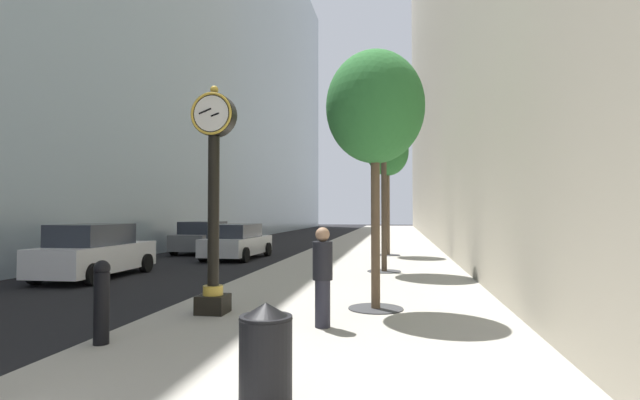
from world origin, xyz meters
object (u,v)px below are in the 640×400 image
Objects in this scene: pedestrian_walking at (323,274)px; car_grey_mid at (205,238)px; bollard_second at (102,300)px; street_tree_mid_near at (384,117)px; trash_bin at (266,355)px; street_tree_near at (375,109)px; car_white_far at (95,252)px; street_tree_mid_far at (388,153)px; car_silver_near at (237,242)px; street_clock at (213,188)px.

car_grey_mid is (-8.56, 15.21, -0.24)m from pedestrian_walking.
street_tree_mid_near reaches higher than bollard_second.
trash_bin is at bearing -31.77° from bollard_second.
street_tree_near reaches higher than pedestrian_walking.
street_tree_mid_near reaches higher than car_white_far.
car_white_far is (-9.04, -8.10, -3.97)m from street_tree_mid_far.
street_tree_mid_near is 6.12m from street_tree_mid_far.
street_tree_near is (3.86, 3.22, 3.39)m from bollard_second.
car_silver_near is 3.84m from car_grey_mid.
street_tree_mid_near is at bearing 90.00° from street_tree_near.
street_tree_near reaches higher than street_clock.
street_tree_near is 12.22m from street_tree_mid_far.
car_silver_near is 7.10m from car_white_far.
street_tree_mid_near reaches higher than street_tree_mid_far.
street_tree_mid_near is 12.11m from trash_bin.
car_white_far is at bearing 144.92° from pedestrian_walking.
pedestrian_walking is (0.02, 3.42, 0.35)m from trash_bin.
bollard_second is 8.97m from car_white_far.
street_tree_mid_near reaches higher than trash_bin.
street_tree_mid_near reaches higher than street_clock.
street_clock is at bearing -40.10° from car_white_far.
street_tree_mid_far is 12.77m from car_white_far.
trash_bin is 0.62× the size of pedestrian_walking.
bollard_second is at bearing -104.05° from street_tree_mid_far.
street_clock is 0.68× the size of street_tree_mid_near.
pedestrian_walking reaches higher than bollard_second.
street_tree_mid_near is 10.25m from car_white_far.
car_grey_mid is at bearing 141.58° from street_tree_mid_near.
trash_bin is 0.23× the size of car_silver_near.
trash_bin is at bearing -69.81° from car_silver_near.
street_tree_near is at bearing -55.30° from car_grey_mid.
street_tree_mid_far is at bearing 86.65° from pedestrian_walking.
pedestrian_walking is at bearing 26.89° from bollard_second.
street_tree_near is 16.81m from car_grey_mid.
car_white_far is (-5.97, 5.03, -1.72)m from street_clock.
street_clock reaches higher than trash_bin.
bollard_second is at bearing -54.72° from car_white_far.
car_white_far is (-8.22, 5.78, -0.20)m from pedestrian_walking.
street_tree_mid_far is 17.80m from trash_bin.
car_grey_mid is at bearing 113.57° from street_clock.
street_clock reaches higher than bollard_second.
street_tree_near is at bearing 39.81° from bollard_second.
pedestrian_walking reaches higher than car_grey_mid.
car_silver_near is (-2.82, 14.02, -0.01)m from bollard_second.
car_silver_near is at bearing -45.41° from car_grey_mid.
car_grey_mid reaches higher than trash_bin.
bollard_second is at bearing -140.19° from street_tree_near.
car_silver_near is 1.00× the size of car_white_far.
street_tree_near is 1.15× the size of car_white_far.
street_tree_near is 3.65m from pedestrian_walking.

